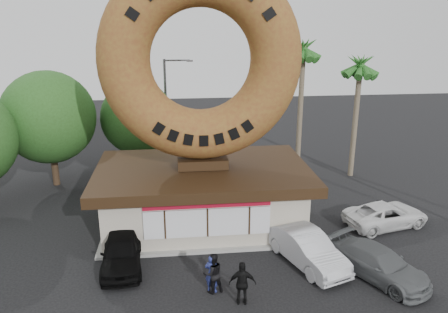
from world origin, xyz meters
TOP-DOWN VIEW (x-y plane):
  - ground at (0.00, 0.00)m, footprint 90.00×90.00m
  - donut_shop at (0.00, 5.98)m, footprint 11.20×7.20m
  - giant_donut at (0.00, 6.00)m, footprint 10.03×2.56m
  - tree_west at (-9.50, 13.00)m, footprint 6.00×6.00m
  - tree_mid at (-4.00, 15.00)m, footprint 5.20×5.20m
  - palm_near at (7.50, 14.00)m, footprint 2.60×2.60m
  - palm_far at (11.00, 12.50)m, footprint 2.60×2.60m
  - street_lamp at (-1.86, 16.00)m, footprint 2.11×0.20m
  - person_left at (-0.07, -0.26)m, footprint 0.72×0.62m
  - person_center at (-0.03, -0.30)m, footprint 1.00×0.87m
  - person_right at (1.04, -1.22)m, footprint 1.13×0.59m
  - car_black at (-3.96, 2.17)m, footprint 2.00×4.48m
  - car_silver at (4.42, 1.41)m, footprint 3.10×4.92m
  - car_grey at (7.19, -0.04)m, footprint 3.86×4.94m
  - car_white at (9.80, 4.63)m, footprint 4.99×3.13m

SIDE VIEW (x-z plane):
  - ground at x=0.00m, z-range 0.00..0.00m
  - car_white at x=9.80m, z-range 0.00..1.29m
  - car_grey at x=7.19m, z-range 0.00..1.34m
  - car_black at x=-3.96m, z-range 0.00..1.49m
  - car_silver at x=4.42m, z-range 0.00..1.53m
  - person_left at x=-0.07m, z-range 0.00..1.68m
  - person_center at x=-0.03m, z-range 0.00..1.75m
  - person_right at x=1.04m, z-range 0.00..1.85m
  - donut_shop at x=0.00m, z-range -0.13..3.67m
  - tree_mid at x=-4.00m, z-range 0.70..7.33m
  - street_lamp at x=-1.86m, z-range 0.48..8.48m
  - tree_west at x=-9.50m, z-range 0.82..8.47m
  - palm_far at x=11.00m, z-range 3.11..11.86m
  - palm_near at x=7.50m, z-range 3.54..13.29m
  - giant_donut at x=0.00m, z-range 3.80..13.83m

